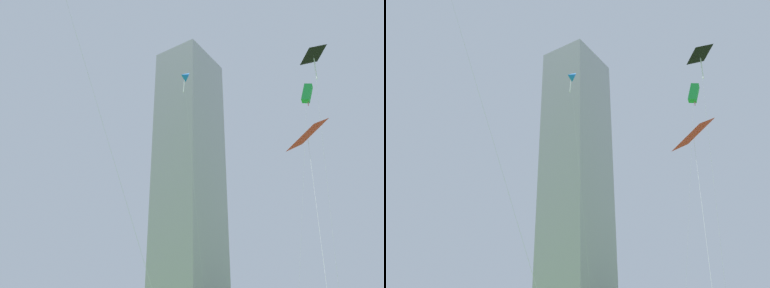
% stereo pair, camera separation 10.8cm
% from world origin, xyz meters
% --- Properties ---
extents(kite_flying_1, '(4.81, 3.76, 29.25)m').
position_xyz_m(kite_flying_1, '(9.16, 29.27, 27.91)').
color(kite_flying_1, silver).
rests_on(kite_flying_1, ground).
extents(kite_flying_2, '(2.70, 6.87, 12.96)m').
position_xyz_m(kite_flying_2, '(10.27, 7.68, 12.10)').
color(kite_flying_2, silver).
rests_on(kite_flying_2, ground).
extents(kite_flying_3, '(2.63, 3.16, 28.95)m').
position_xyz_m(kite_flying_3, '(10.87, 22.21, 28.14)').
color(kite_flying_3, silver).
rests_on(kite_flying_3, ground).
extents(kite_flying_4, '(1.69, 6.78, 30.96)m').
position_xyz_m(kite_flying_4, '(-4.96, 22.50, 30.17)').
color(kite_flying_4, silver).
rests_on(kite_flying_4, ground).
extents(distant_highrise_0, '(21.40, 25.13, 98.64)m').
position_xyz_m(distant_highrise_0, '(-39.91, 101.83, 49.32)').
color(distant_highrise_0, '#A8A8AD').
rests_on(distant_highrise_0, ground).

